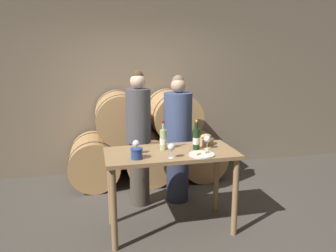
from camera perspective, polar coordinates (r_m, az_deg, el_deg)
name	(u,v)px	position (r m, az deg, el deg)	size (l,w,h in m)	color
ground_plane	(171,228)	(3.88, 0.47, -17.40)	(10.00, 10.00, 0.00)	#4C473F
stone_wall_back	(141,74)	(5.43, -4.76, 8.95)	(10.00, 0.12, 3.20)	#7F705B
barrel_stack	(147,141)	(5.05, -3.64, -2.57)	(2.36, 0.87, 1.39)	tan
tasting_table	(171,164)	(3.56, 0.49, -6.68)	(1.40, 0.67, 0.91)	#99754C
person_left	(139,138)	(4.15, -5.11, -2.05)	(0.31, 0.31, 1.73)	#4C4238
person_right	(178,139)	(4.26, 1.72, -2.32)	(0.36, 0.36, 1.67)	#2D334C
wine_bottle_red	(196,139)	(3.58, 4.95, -2.24)	(0.08, 0.08, 0.33)	#193819
wine_bottle_white	(163,140)	(3.55, -0.83, -2.38)	(0.08, 0.08, 0.32)	#ADBC7F
blue_crock	(137,153)	(3.27, -5.47, -4.72)	(0.12, 0.12, 0.11)	navy
bread_basket	(206,140)	(3.79, 6.60, -2.49)	(0.17, 0.17, 0.13)	tan
cheese_plate	(202,154)	(3.40, 5.90, -4.93)	(0.27, 0.27, 0.04)	white
wine_glass_far_left	(136,144)	(3.41, -5.60, -3.14)	(0.08, 0.08, 0.15)	white
wine_glass_left	(171,148)	(3.26, 0.59, -3.78)	(0.08, 0.08, 0.15)	white
wine_glass_center	(207,139)	(3.60, 6.87, -2.33)	(0.08, 0.08, 0.15)	white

